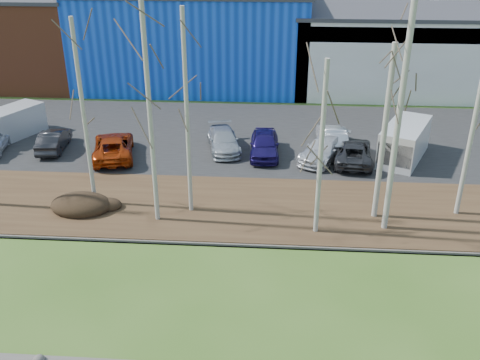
# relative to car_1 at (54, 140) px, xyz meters

# --- Properties ---
(river) EXTENTS (80.00, 8.00, 0.90)m
(river) POSITION_rel_car_1_xyz_m (12.77, -14.23, -0.80)
(river) COLOR black
(river) RESTS_ON ground
(far_bank_rocks) EXTENTS (80.00, 0.80, 0.46)m
(far_bank_rocks) POSITION_rel_car_1_xyz_m (12.77, -10.13, -0.80)
(far_bank_rocks) COLOR #47423D
(far_bank_rocks) RESTS_ON ground
(far_bank) EXTENTS (80.00, 7.00, 0.15)m
(far_bank) POSITION_rel_car_1_xyz_m (12.77, -6.93, -0.73)
(far_bank) COLOR #382616
(far_bank) RESTS_ON ground
(parking_lot) EXTENTS (80.00, 14.00, 0.14)m
(parking_lot) POSITION_rel_car_1_xyz_m (12.77, 3.57, -0.73)
(parking_lot) COLOR black
(parking_lot) RESTS_ON ground
(building_brick) EXTENTS (16.32, 12.24, 7.80)m
(building_brick) POSITION_rel_car_1_xyz_m (-11.23, 17.57, 3.11)
(building_brick) COLOR brown
(building_brick) RESTS_ON ground
(building_blue) EXTENTS (20.40, 12.24, 8.30)m
(building_blue) POSITION_rel_car_1_xyz_m (6.77, 17.57, 3.36)
(building_blue) COLOR #0D34A9
(building_blue) RESTS_ON ground
(building_white) EXTENTS (18.36, 12.24, 6.80)m
(building_white) POSITION_rel_car_1_xyz_m (24.77, 17.55, 2.61)
(building_white) COLOR silver
(building_white) RESTS_ON ground
(dirt_mound) EXTENTS (3.12, 2.20, 0.61)m
(dirt_mound) POSITION_rel_car_1_xyz_m (4.45, -7.81, -0.34)
(dirt_mound) COLOR black
(dirt_mound) RESTS_ON far_bank
(birch_1) EXTENTS (0.21, 0.21, 9.48)m
(birch_1) POSITION_rel_car_1_xyz_m (4.92, -7.02, 4.09)
(birch_1) COLOR #A7A396
(birch_1) RESTS_ON far_bank
(birch_2) EXTENTS (0.22, 0.22, 11.59)m
(birch_2) POSITION_rel_car_1_xyz_m (8.56, -8.49, 5.15)
(birch_2) COLOR #A7A396
(birch_2) RESTS_ON far_bank
(birch_3) EXTENTS (0.21, 0.21, 10.04)m
(birch_3) POSITION_rel_car_1_xyz_m (10.07, -7.45, 4.37)
(birch_3) COLOR #A7A396
(birch_3) RESTS_ON far_bank
(birch_4) EXTENTS (0.22, 0.22, 8.24)m
(birch_4) POSITION_rel_car_1_xyz_m (16.31, -9.12, 3.47)
(birch_4) COLOR #A7A396
(birch_4) RESTS_ON far_bank
(birch_5) EXTENTS (0.27, 0.27, 10.80)m
(birch_5) POSITION_rel_car_1_xyz_m (19.64, -8.56, 4.75)
(birch_5) COLOR #A7A396
(birch_5) RESTS_ON far_bank
(birch_6) EXTENTS (0.27, 0.27, 8.60)m
(birch_6) POSITION_rel_car_1_xyz_m (19.33, -7.44, 3.65)
(birch_6) COLOR #A7A396
(birch_6) RESTS_ON far_bank
(birch_7) EXTENTS (0.23, 0.23, 12.12)m
(birch_7) POSITION_rel_car_1_xyz_m (23.53, -6.85, 5.41)
(birch_7) COLOR #A7A396
(birch_7) RESTS_ON far_bank
(car_1) EXTENTS (1.87, 4.15, 1.32)m
(car_1) POSITION_rel_car_1_xyz_m (0.00, 0.00, 0.00)
(car_1) COLOR black
(car_1) RESTS_ON parking_lot
(car_2) EXTENTS (3.51, 5.53, 1.42)m
(car_2) POSITION_rel_car_1_xyz_m (4.19, -0.93, 0.05)
(car_2) COLOR #A0310A
(car_2) RESTS_ON parking_lot
(car_3) EXTENTS (2.77, 4.80, 1.31)m
(car_3) POSITION_rel_car_1_xyz_m (10.95, 0.71, -0.01)
(car_3) COLOR #9EA3A7
(car_3) RESTS_ON parking_lot
(car_4) EXTENTS (1.88, 4.47, 1.51)m
(car_4) POSITION_rel_car_1_xyz_m (13.60, 0.01, 0.09)
(car_4) COLOR #1B1150
(car_4) RESTS_ON parking_lot
(car_5) EXTENTS (1.81, 4.62, 1.50)m
(car_5) POSITION_rel_car_1_xyz_m (17.92, 1.45, 0.09)
(car_5) COLOR #AEAFB0
(car_5) RESTS_ON parking_lot
(car_6) EXTENTS (2.65, 5.00, 1.34)m
(car_6) POSITION_rel_car_1_xyz_m (19.03, -0.61, 0.01)
(car_6) COLOR #2A2A2C
(car_6) RESTS_ON parking_lot
(car_7) EXTENTS (3.93, 5.09, 1.37)m
(car_7) POSITION_rel_car_1_xyz_m (17.32, -0.36, 0.03)
(car_7) COLOR #BCBBBE
(car_7) RESTS_ON parking_lot
(van_white) EXTENTS (4.03, 5.50, 2.22)m
(van_white) POSITION_rel_car_1_xyz_m (22.15, -0.06, 0.45)
(van_white) COLOR silver
(van_white) RESTS_ON parking_lot
(van_grey) EXTENTS (3.57, 4.91, 1.99)m
(van_grey) POSITION_rel_car_1_xyz_m (-3.81, 1.88, 0.33)
(van_grey) COLOR silver
(van_grey) RESTS_ON parking_lot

